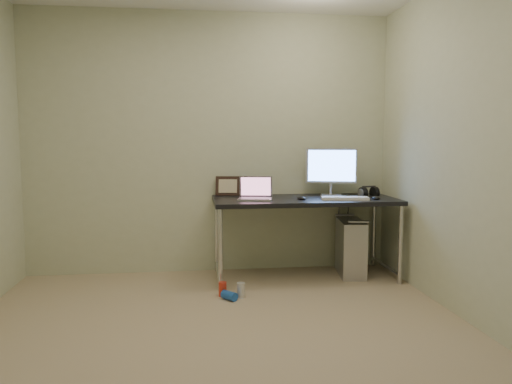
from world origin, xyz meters
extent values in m
plane|color=tan|center=(0.00, 0.00, 0.00)|extent=(3.50, 3.50, 0.00)
cube|color=beige|center=(0.00, 1.75, 1.25)|extent=(3.50, 0.02, 2.50)
cube|color=beige|center=(1.75, 0.00, 1.25)|extent=(0.02, 3.50, 2.50)
cube|color=black|center=(0.86, 1.38, 0.73)|extent=(1.68, 0.74, 0.04)
cylinder|color=silver|center=(0.06, 1.05, 0.35)|extent=(0.04, 0.04, 0.71)
cylinder|color=silver|center=(0.06, 1.71, 0.35)|extent=(0.04, 0.04, 0.71)
cylinder|color=silver|center=(1.66, 1.05, 0.35)|extent=(0.04, 0.04, 0.71)
cylinder|color=silver|center=(1.66, 1.71, 0.35)|extent=(0.04, 0.04, 0.71)
cylinder|color=silver|center=(0.06, 1.38, 0.08)|extent=(0.04, 0.66, 0.04)
cylinder|color=silver|center=(1.66, 1.38, 0.08)|extent=(0.04, 0.66, 0.04)
cube|color=#AFB0B4|center=(1.32, 1.42, 0.26)|extent=(0.28, 0.53, 0.52)
cylinder|color=silver|center=(1.32, 1.21, 0.54)|extent=(0.19, 0.05, 0.03)
cylinder|color=silver|center=(1.32, 1.63, 0.54)|extent=(0.19, 0.05, 0.03)
cylinder|color=black|center=(1.27, 1.70, 0.40)|extent=(0.01, 0.16, 0.69)
cylinder|color=black|center=(1.36, 1.68, 0.38)|extent=(0.02, 0.11, 0.71)
cylinder|color=red|center=(0.06, 0.90, 0.06)|extent=(0.08, 0.08, 0.12)
cylinder|color=silver|center=(0.21, 0.85, 0.06)|extent=(0.09, 0.09, 0.12)
cylinder|color=blue|center=(0.11, 0.80, 0.04)|extent=(0.14, 0.15, 0.07)
cube|color=silver|center=(0.38, 1.29, 0.76)|extent=(0.34, 0.27, 0.02)
cube|color=slate|center=(0.38, 1.29, 0.77)|extent=(0.30, 0.23, 0.00)
cube|color=gray|center=(0.40, 1.41, 0.86)|extent=(0.30, 0.10, 0.19)
cube|color=#78465A|center=(0.40, 1.40, 0.86)|extent=(0.27, 0.09, 0.17)
cube|color=silver|center=(1.15, 1.53, 0.76)|extent=(0.23, 0.19, 0.01)
cylinder|color=silver|center=(1.15, 1.55, 0.82)|extent=(0.03, 0.03, 0.11)
cube|color=silver|center=(1.15, 1.54, 1.04)|extent=(0.48, 0.16, 0.34)
cube|color=#5D92FF|center=(1.15, 1.52, 1.04)|extent=(0.43, 0.12, 0.30)
cube|color=white|center=(1.19, 1.21, 0.76)|extent=(0.44, 0.21, 0.03)
ellipsoid|color=black|center=(1.48, 1.22, 0.77)|extent=(0.07, 0.12, 0.04)
ellipsoid|color=black|center=(0.80, 1.28, 0.77)|extent=(0.09, 0.12, 0.04)
cylinder|color=black|center=(1.44, 1.47, 0.78)|extent=(0.07, 0.12, 0.11)
cylinder|color=black|center=(1.57, 1.47, 0.78)|extent=(0.07, 0.12, 0.11)
cube|color=black|center=(1.51, 1.47, 0.84)|extent=(0.14, 0.06, 0.01)
cube|color=black|center=(0.17, 1.68, 0.84)|extent=(0.24, 0.11, 0.19)
cylinder|color=silver|center=(0.46, 1.66, 0.79)|extent=(0.01, 0.01, 0.08)
cylinder|color=white|center=(0.46, 1.66, 0.84)|extent=(0.04, 0.03, 0.04)
camera|label=1|loc=(-0.18, -3.11, 1.29)|focal=35.00mm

